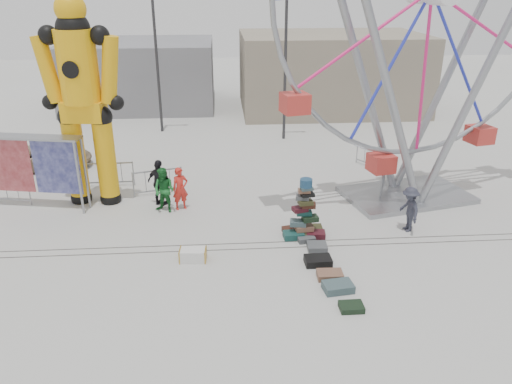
{
  "coord_description": "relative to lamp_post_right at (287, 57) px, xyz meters",
  "views": [
    {
      "loc": [
        -0.51,
        -13.93,
        8.28
      ],
      "look_at": [
        0.61,
        1.61,
        1.63
      ],
      "focal_mm": 35.0,
      "sensor_mm": 36.0,
      "label": 1
    }
  ],
  "objects": [
    {
      "name": "pedestrian_black",
      "position": [
        -6.07,
        -8.6,
        -3.54
      ],
      "size": [
        1.18,
        0.95,
        1.88
      ],
      "primitive_type": "imported",
      "rotation": [
        0.0,
        0.0,
        2.61
      ],
      "color": "black",
      "rests_on": "ground"
    },
    {
      "name": "barricade_wheel_back",
      "position": [
        3.48,
        -5.12,
        -3.93
      ],
      "size": [
        1.11,
        1.77,
        1.1
      ],
      "primitive_type": null,
      "rotation": [
        0.0,
        0.0,
        -1.04
      ],
      "color": "gray",
      "rests_on": "ground"
    },
    {
      "name": "banner_scaffold",
      "position": [
        -10.8,
        -8.55,
        -2.28
      ],
      "size": [
        4.11,
        1.42,
        2.94
      ],
      "rotation": [
        0.0,
        0.0,
        -0.19
      ],
      "color": "gray",
      "rests_on": "ground"
    },
    {
      "name": "barricade_dummy_a",
      "position": [
        -12.21,
        -8.0,
        -3.93
      ],
      "size": [
        1.97,
        0.56,
        1.1
      ],
      "primitive_type": null,
      "rotation": [
        0.0,
        0.0,
        -0.23
      ],
      "color": "gray",
      "rests_on": "ground"
    },
    {
      "name": "ground",
      "position": [
        -3.09,
        -13.0,
        -4.48
      ],
      "size": [
        90.0,
        90.0,
        0.0
      ],
      "primitive_type": "plane",
      "color": "#9E9E99",
      "rests_on": "ground"
    },
    {
      "name": "row_case_5",
      "position": [
        -0.21,
        -15.91,
        -4.4
      ],
      "size": [
        0.65,
        0.49,
        0.17
      ],
      "primitive_type": "cube",
      "rotation": [
        0.0,
        0.0,
        0.01
      ],
      "color": "black",
      "rests_on": "ground"
    },
    {
      "name": "building_right",
      "position": [
        3.91,
        7.0,
        -1.98
      ],
      "size": [
        12.0,
        8.0,
        5.0
      ],
      "primitive_type": "cube",
      "color": "gray",
      "rests_on": "ground"
    },
    {
      "name": "crash_test_dummy",
      "position": [
        -8.73,
        -8.08,
        -0.19
      ],
      "size": [
        3.24,
        1.42,
        8.14
      ],
      "rotation": [
        0.0,
        0.0,
        -0.12
      ],
      "color": "black",
      "rests_on": "ground"
    },
    {
      "name": "lamp_post_left",
      "position": [
        -7.0,
        2.0,
        0.0
      ],
      "size": [
        1.41,
        0.25,
        8.0
      ],
      "color": "#2D2D30",
      "rests_on": "ground"
    },
    {
      "name": "row_case_2",
      "position": [
        -0.68,
        -13.51,
        -4.36
      ],
      "size": [
        0.85,
        0.59,
        0.24
      ],
      "primitive_type": "cube",
      "rotation": [
        0.0,
        0.0,
        0.03
      ],
      "color": "black",
      "rests_on": "ground"
    },
    {
      "name": "barricade_dummy_b",
      "position": [
        -8.45,
        -6.46,
        -3.93
      ],
      "size": [
        2.0,
        0.14,
        1.1
      ],
      "primitive_type": null,
      "rotation": [
        0.0,
        0.0,
        0.02
      ],
      "color": "gray",
      "rests_on": "ground"
    },
    {
      "name": "pedestrian_red",
      "position": [
        -5.24,
        -9.02,
        -3.63
      ],
      "size": [
        0.72,
        0.59,
        1.7
      ],
      "primitive_type": "imported",
      "rotation": [
        0.0,
        0.0,
        0.35
      ],
      "color": "red",
      "rests_on": "ground"
    },
    {
      "name": "lamp_post_right",
      "position": [
        0.0,
        0.0,
        0.0
      ],
      "size": [
        1.41,
        0.25,
        8.0
      ],
      "color": "#2D2D30",
      "rests_on": "ground"
    },
    {
      "name": "row_case_0",
      "position": [
        -0.72,
        -11.63,
        -4.39
      ],
      "size": [
        0.69,
        0.57,
        0.19
      ],
      "primitive_type": "cube",
      "rotation": [
        0.0,
        0.0,
        0.02
      ],
      "color": "#36361B",
      "rests_on": "ground"
    },
    {
      "name": "pedestrian_grey",
      "position": [
        2.93,
        -11.45,
        -3.65
      ],
      "size": [
        0.77,
        1.15,
        1.65
      ],
      "primitive_type": "imported",
      "rotation": [
        0.0,
        0.0,
        -1.42
      ],
      "color": "#292B37",
      "rests_on": "ground"
    },
    {
      "name": "pedestrian_green",
      "position": [
        -5.84,
        -9.23,
        -3.6
      ],
      "size": [
        1.07,
        0.99,
        1.77
      ],
      "primitive_type": "imported",
      "rotation": [
        0.0,
        0.0,
        -0.47
      ],
      "color": "#196728",
      "rests_on": "ground"
    },
    {
      "name": "ferris_wheel",
      "position": [
        3.92,
        -8.56,
        2.44
      ],
      "size": [
        11.85,
        4.03,
        14.06
      ],
      "rotation": [
        0.0,
        0.0,
        0.23
      ],
      "color": "gray",
      "rests_on": "ground"
    },
    {
      "name": "track_line_far",
      "position": [
        -3.09,
        -12.0,
        -4.48
      ],
      "size": [
        40.0,
        0.04,
        0.01
      ],
      "primitive_type": "cube",
      "color": "#47443F",
      "rests_on": "ground"
    },
    {
      "name": "row_case_1",
      "position": [
        -0.52,
        -12.55,
        -4.39
      ],
      "size": [
        0.68,
        0.61,
        0.18
      ],
      "primitive_type": "cube",
      "rotation": [
        0.0,
        0.0,
        -0.05
      ],
      "color": "#505356",
      "rests_on": "ground"
    },
    {
      "name": "suitcase_tower",
      "position": [
        -0.82,
        -11.57,
        -3.88
      ],
      "size": [
        1.5,
        1.34,
        2.14
      ],
      "rotation": [
        0.0,
        0.0,
        0.03
      ],
      "color": "#164440",
      "rests_on": "ground"
    },
    {
      "name": "building_left",
      "position": [
        -9.09,
        9.0,
        -2.28
      ],
      "size": [
        10.0,
        8.0,
        4.4
      ],
      "primitive_type": "cube",
      "color": "gray",
      "rests_on": "ground"
    },
    {
      "name": "track_line_near",
      "position": [
        -3.09,
        -12.4,
        -4.48
      ],
      "size": [
        40.0,
        0.04,
        0.01
      ],
      "primitive_type": "cube",
      "color": "#47443F",
      "rests_on": "ground"
    },
    {
      "name": "barricade_wheel_front",
      "position": [
        3.05,
        -8.12,
        -3.93
      ],
      "size": [
        0.84,
        1.89,
        1.1
      ],
      "primitive_type": null,
      "rotation": [
        0.0,
        0.0,
        1.19
      ],
      "color": "gray",
      "rests_on": "ground"
    },
    {
      "name": "parked_suv",
      "position": [
        -11.86,
        -3.94,
        -3.93
      ],
      "size": [
        4.3,
        2.63,
        1.11
      ],
      "primitive_type": "imported",
      "rotation": [
        0.0,
        0.0,
        1.78
      ],
      "color": "#8E795C",
      "rests_on": "ground"
    },
    {
      "name": "steamer_trunk",
      "position": [
        -4.62,
        -13.0,
        -4.28
      ],
      "size": [
        0.88,
        0.55,
        0.4
      ],
      "primitive_type": "cube",
      "rotation": [
        0.0,
        0.0,
        -0.07
      ],
      "color": "silver",
      "rests_on": "ground"
    },
    {
      "name": "row_case_3",
      "position": [
        -0.47,
        -14.33,
        -4.38
      ],
      "size": [
        0.78,
        0.53,
        0.21
      ],
      "primitive_type": "cube",
      "rotation": [
        0.0,
        0.0,
        -0.03
      ],
      "color": "brown",
      "rests_on": "ground"
    },
    {
      "name": "row_case_4",
      "position": [
        -0.37,
        -14.99,
        -4.36
      ],
      "size": [
        0.93,
        0.69,
        0.24
      ],
      "primitive_type": "cube",
      "rotation": [
        0.0,
        0.0,
        0.14
      ],
      "color": "#40575B",
      "rests_on": "ground"
    },
    {
      "name": "barricade_dummy_c",
      "position": [
        -6.29,
        -7.51,
        -3.93
      ],
      "size": [
        1.95,
        0.63,
        1.1
      ],
      "primitive_type": null,
      "rotation": [
        0.0,
        0.0,
        0.27
      ],
      "color": "gray",
      "rests_on": "ground"
    }
  ]
}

